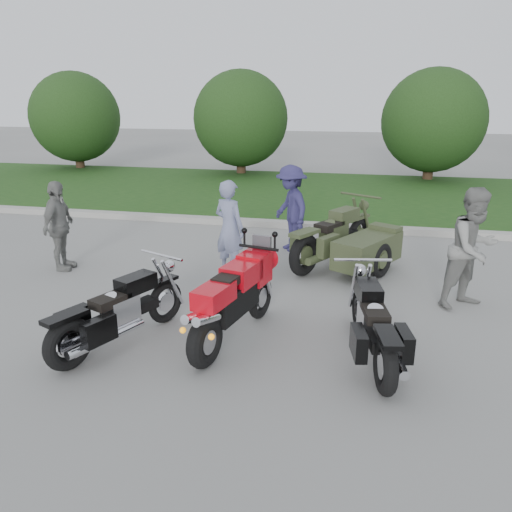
% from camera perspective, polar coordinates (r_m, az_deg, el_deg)
% --- Properties ---
extents(ground, '(80.00, 80.00, 0.00)m').
position_cam_1_polar(ground, '(6.62, -4.92, -9.63)').
color(ground, gray).
rests_on(ground, ground).
extents(curb, '(60.00, 0.30, 0.15)m').
position_cam_1_polar(curb, '(12.10, 3.48, 3.63)').
color(curb, '#A09E97').
rests_on(curb, ground).
extents(grass_strip, '(60.00, 8.00, 0.14)m').
position_cam_1_polar(grass_strip, '(16.12, 5.84, 7.15)').
color(grass_strip, '#32571E').
rests_on(grass_strip, ground).
extents(tree_far_left, '(3.60, 3.60, 4.00)m').
position_cam_1_polar(tree_far_left, '(22.46, -19.96, 14.69)').
color(tree_far_left, '#3F2B1C').
rests_on(tree_far_left, ground).
extents(tree_mid_left, '(3.60, 3.60, 4.00)m').
position_cam_1_polar(tree_mid_left, '(19.70, -1.76, 15.40)').
color(tree_mid_left, '#3F2B1C').
rests_on(tree_mid_left, ground).
extents(tree_mid_right, '(3.60, 3.60, 4.00)m').
position_cam_1_polar(tree_mid_right, '(19.23, 19.61, 14.36)').
color(tree_mid_right, '#3F2B1C').
rests_on(tree_mid_right, ground).
extents(sportbike_red, '(0.72, 2.13, 1.02)m').
position_cam_1_polar(sportbike_red, '(6.35, -2.61, -4.83)').
color(sportbike_red, black).
rests_on(sportbike_red, ground).
extents(cruiser_left, '(0.97, 2.06, 0.84)m').
position_cam_1_polar(cruiser_left, '(6.53, -15.77, -6.51)').
color(cruiser_left, black).
rests_on(cruiser_left, ground).
extents(cruiser_right, '(0.65, 2.17, 0.84)m').
position_cam_1_polar(cruiser_right, '(6.12, 13.28, -7.98)').
color(cruiser_right, black).
rests_on(cruiser_right, ground).
extents(cruiser_sidecar, '(1.97, 2.42, 1.00)m').
position_cam_1_polar(cruiser_sidecar, '(9.17, 10.87, 1.20)').
color(cruiser_sidecar, black).
rests_on(cruiser_sidecar, ground).
extents(person_stripe, '(0.73, 0.64, 1.70)m').
position_cam_1_polar(person_stripe, '(8.67, -3.04, 3.15)').
color(person_stripe, '#777FA3').
rests_on(person_stripe, ground).
extents(person_grey, '(1.12, 1.08, 1.81)m').
position_cam_1_polar(person_grey, '(7.98, 23.57, 0.77)').
color(person_grey, gray).
rests_on(person_grey, ground).
extents(person_denim, '(1.17, 1.30, 1.74)m').
position_cam_1_polar(person_denim, '(10.15, 3.99, 5.46)').
color(person_denim, navy).
rests_on(person_denim, ground).
extents(person_back, '(0.49, 0.99, 1.63)m').
position_cam_1_polar(person_back, '(9.62, -21.61, 3.18)').
color(person_back, gray).
rests_on(person_back, ground).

